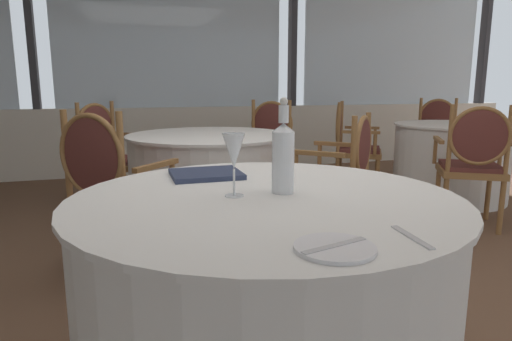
{
  "coord_description": "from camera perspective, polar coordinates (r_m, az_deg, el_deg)",
  "views": [
    {
      "loc": [
        -0.69,
        -2.14,
        1.12
      ],
      "look_at": [
        -0.25,
        -0.7,
        0.83
      ],
      "focal_mm": 30.87,
      "sensor_mm": 36.0,
      "label": 1
    }
  ],
  "objects": [
    {
      "name": "background_table_0",
      "position": [
        3.5,
        -5.97,
        -1.42
      ],
      "size": [
        1.27,
        1.27,
        0.75
      ],
      "color": "white",
      "rests_on": "ground_plane"
    },
    {
      "name": "ground_plane",
      "position": [
        2.51,
        0.7,
        -15.55
      ],
      "size": [
        13.44,
        13.44,
        0.0
      ],
      "primitive_type": "plane",
      "color": "brown"
    },
    {
      "name": "wine_glass",
      "position": [
        1.46,
        -2.89,
        2.35
      ],
      "size": [
        0.08,
        0.08,
        0.21
      ],
      "color": "white",
      "rests_on": "foreground_table"
    },
    {
      "name": "dining_chair_1_2",
      "position": [
        3.82,
        26.39,
        1.56
      ],
      "size": [
        0.65,
        0.63,
        0.98
      ],
      "rotation": [
        0.0,
        0.0,
        7.3
      ],
      "color": "olive",
      "rests_on": "ground_plane"
    },
    {
      "name": "dinner_fork",
      "position": [
        1.16,
        19.52,
        -8.12
      ],
      "size": [
        0.03,
        0.17,
        0.0
      ],
      "primitive_type": "cube",
      "rotation": [
        0.0,
        0.0,
        1.48
      ],
      "color": "silver",
      "rests_on": "foreground_table"
    },
    {
      "name": "side_plate",
      "position": [
        1.03,
        10.15,
        -9.84
      ],
      "size": [
        0.19,
        0.19,
        0.01
      ],
      "primitive_type": "cylinder",
      "color": "white",
      "rests_on": "foreground_table"
    },
    {
      "name": "foreground_table",
      "position": [
        1.63,
        1.15,
        -16.16
      ],
      "size": [
        1.33,
        1.33,
        0.75
      ],
      "color": "white",
      "rests_on": "ground_plane"
    },
    {
      "name": "dining_chair_0_1",
      "position": [
        4.4,
        1.38,
        3.65
      ],
      "size": [
        0.66,
        0.66,
        0.98
      ],
      "rotation": [
        0.0,
        0.0,
        10.24
      ],
      "color": "olive",
      "rests_on": "ground_plane"
    },
    {
      "name": "dining_chair_0_0",
      "position": [
        3.04,
        11.13,
        0.11
      ],
      "size": [
        0.66,
        0.66,
        0.94
      ],
      "rotation": [
        0.0,
        0.0,
        8.67
      ],
      "color": "olive",
      "rests_on": "ground_plane"
    },
    {
      "name": "dining_chair_0_2",
      "position": [
        4.13,
        -18.74,
        2.64
      ],
      "size": [
        0.66,
        0.66,
        0.98
      ],
      "rotation": [
        0.0,
        0.0,
        11.81
      ],
      "color": "olive",
      "rests_on": "ground_plane"
    },
    {
      "name": "menu_book",
      "position": [
        1.82,
        -6.49,
        -0.45
      ],
      "size": [
        0.28,
        0.24,
        0.02
      ],
      "primitive_type": "cube",
      "rotation": [
        0.0,
        0.0,
        -0.0
      ],
      "color": "#2D3856",
      "rests_on": "foreground_table"
    },
    {
      "name": "dining_chair_0_3",
      "position": [
        2.63,
        -18.45,
        -1.61
      ],
      "size": [
        0.66,
        0.66,
        0.99
      ],
      "rotation": [
        0.0,
        0.0,
        13.38
      ],
      "color": "olive",
      "rests_on": "ground_plane"
    },
    {
      "name": "water_bottle",
      "position": [
        1.52,
        3.54,
        1.96
      ],
      "size": [
        0.08,
        0.08,
        0.33
      ],
      "color": "white",
      "rests_on": "foreground_table"
    },
    {
      "name": "background_table_1",
      "position": [
        4.81,
        23.85,
        1.07
      ],
      "size": [
        1.11,
        1.11,
        0.75
      ],
      "color": "white",
      "rests_on": "ground_plane"
    },
    {
      "name": "dining_chair_1_0",
      "position": [
        5.75,
        22.47,
        4.64
      ],
      "size": [
        0.65,
        0.63,
        0.98
      ],
      "rotation": [
        0.0,
        0.0,
        4.16
      ],
      "color": "olive",
      "rests_on": "ground_plane"
    },
    {
      "name": "butter_knife",
      "position": [
        1.03,
        10.16,
        -9.57
      ],
      "size": [
        0.18,
        0.07,
        0.0
      ],
      "primitive_type": "cube",
      "rotation": [
        0.0,
        0.0,
        0.26
      ],
      "color": "silver",
      "rests_on": "foreground_table"
    },
    {
      "name": "dining_chair_1_1",
      "position": [
        4.72,
        12.11,
        3.8
      ],
      "size": [
        0.63,
        0.65,
        0.96
      ],
      "rotation": [
        0.0,
        0.0,
        5.73
      ],
      "color": "olive",
      "rests_on": "ground_plane"
    },
    {
      "name": "window_wall_far",
      "position": [
        5.85,
        -10.56,
        11.2
      ],
      "size": [
        10.34,
        0.14,
        2.94
      ],
      "color": "silver",
      "rests_on": "ground_plane"
    }
  ]
}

